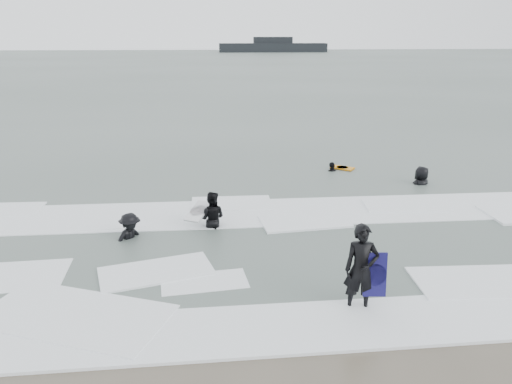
{
  "coord_description": "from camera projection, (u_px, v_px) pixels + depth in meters",
  "views": [
    {
      "loc": [
        -1.28,
        -9.17,
        5.68
      ],
      "look_at": [
        0.0,
        5.0,
        1.1
      ],
      "focal_mm": 35.0,
      "sensor_mm": 36.0,
      "label": 1
    }
  ],
  "objects": [
    {
      "name": "ground",
      "position": [
        277.0,
        314.0,
        10.54
      ],
      "size": [
        320.0,
        320.0,
        0.0
      ],
      "primitive_type": "plane",
      "color": "brown",
      "rests_on": "ground"
    },
    {
      "name": "sea",
      "position": [
        217.0,
        66.0,
        86.36
      ],
      "size": [
        320.0,
        320.0,
        0.0
      ],
      "primitive_type": "plane",
      "color": "#47544C",
      "rests_on": "ground"
    },
    {
      "name": "surfer_centre",
      "position": [
        358.0,
        309.0,
        10.71
      ],
      "size": [
        0.77,
        0.55,
        1.96
      ],
      "primitive_type": "imported",
      "rotation": [
        0.0,
        0.0,
        -0.12
      ],
      "color": "black",
      "rests_on": "ground"
    },
    {
      "name": "surfer_wading",
      "position": [
        212.0,
        228.0,
        15.14
      ],
      "size": [
        0.95,
        0.82,
        1.7
      ],
      "primitive_type": "imported",
      "rotation": [
        0.0,
        0.0,
        2.91
      ],
      "color": "black",
      "rests_on": "ground"
    },
    {
      "name": "surfer_breaker",
      "position": [
        131.0,
        240.0,
        14.24
      ],
      "size": [
        1.2,
        1.2,
        1.67
      ],
      "primitive_type": "imported",
      "rotation": [
        0.0,
        0.0,
        0.79
      ],
      "color": "black",
      "rests_on": "ground"
    },
    {
      "name": "surfer_right_near",
      "position": [
        332.0,
        172.0,
        21.17
      ],
      "size": [
        1.0,
        0.64,
        1.58
      ],
      "primitive_type": "imported",
      "rotation": [
        0.0,
        0.0,
        -2.85
      ],
      "color": "black",
      "rests_on": "ground"
    },
    {
      "name": "surfer_right_far",
      "position": [
        421.0,
        185.0,
        19.36
      ],
      "size": [
        1.09,
        0.94,
        1.89
      ],
      "primitive_type": "imported",
      "rotation": [
        0.0,
        0.0,
        -2.7
      ],
      "color": "black",
      "rests_on": "ground"
    },
    {
      "name": "surf_foam",
      "position": [
        260.0,
        242.0,
        14.04
      ],
      "size": [
        30.03,
        9.06,
        0.09
      ],
      "color": "white",
      "rests_on": "ground"
    },
    {
      "name": "bodyboards",
      "position": [
        303.0,
        205.0,
        15.66
      ],
      "size": [
        6.99,
        11.77,
        1.25
      ],
      "color": "#110E43",
      "rests_on": "ground"
    },
    {
      "name": "vessel_horizon",
      "position": [
        273.0,
        47.0,
        144.29
      ],
      "size": [
        30.99,
        5.53,
        4.21
      ],
      "color": "black",
      "rests_on": "ground"
    }
  ]
}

